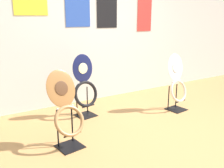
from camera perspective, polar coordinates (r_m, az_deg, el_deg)
ground_plane at (r=3.24m, az=12.65°, el=-12.59°), size 14.00×14.00×0.00m
wall_back at (r=4.50m, az=-4.43°, el=12.65°), size 8.00×0.07×2.60m
toilet_seat_display_navy_moon at (r=3.80m, az=-6.18°, el=-1.25°), size 0.43×0.32×0.96m
toilet_seat_display_woodgrain at (r=2.93m, az=-10.32°, el=-6.39°), size 0.42×0.41×0.90m
toilet_seat_display_white_plain at (r=4.18m, az=14.61°, el=0.19°), size 0.39×0.31×0.92m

